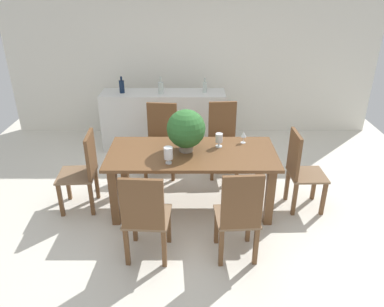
# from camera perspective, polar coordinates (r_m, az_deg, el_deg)

# --- Properties ---
(ground_plane) EXTENTS (7.04, 7.04, 0.00)m
(ground_plane) POSITION_cam_1_polar(r_m,az_deg,el_deg) (4.67, -0.26, -8.45)
(ground_plane) COLOR silver
(back_wall) EXTENTS (6.40, 0.10, 2.60)m
(back_wall) POSITION_cam_1_polar(r_m,az_deg,el_deg) (6.59, -0.29, 14.24)
(back_wall) COLOR silver
(back_wall) RESTS_ON ground
(dining_table) EXTENTS (1.98, 0.91, 0.76)m
(dining_table) POSITION_cam_1_polar(r_m,az_deg,el_deg) (4.38, -0.27, -1.19)
(dining_table) COLOR brown
(dining_table) RESTS_ON ground
(chair_far_left) EXTENTS (0.50, 0.48, 1.02)m
(chair_far_left) POSITION_cam_1_polar(r_m,az_deg,el_deg) (5.30, -5.01, 2.78)
(chair_far_left) COLOR brown
(chair_far_left) RESTS_ON ground
(chair_near_right) EXTENTS (0.45, 0.46, 1.03)m
(chair_near_right) POSITION_cam_1_polar(r_m,az_deg,el_deg) (3.62, 7.02, -9.22)
(chair_near_right) COLOR brown
(chair_near_right) RESTS_ON ground
(chair_foot_end) EXTENTS (0.43, 0.43, 1.01)m
(chair_foot_end) POSITION_cam_1_polar(r_m,az_deg,el_deg) (4.60, 16.12, -2.12)
(chair_foot_end) COLOR brown
(chair_foot_end) RESTS_ON ground
(chair_far_right) EXTENTS (0.46, 0.46, 1.03)m
(chair_far_right) POSITION_cam_1_polar(r_m,az_deg,el_deg) (5.30, 4.50, 2.82)
(chair_far_right) COLOR brown
(chair_far_right) RESTS_ON ground
(chair_head_end) EXTENTS (0.47, 0.48, 0.98)m
(chair_head_end) POSITION_cam_1_polar(r_m,az_deg,el_deg) (4.61, -16.59, -2.21)
(chair_head_end) COLOR brown
(chair_head_end) RESTS_ON ground
(chair_near_left) EXTENTS (0.47, 0.48, 1.01)m
(chair_near_left) POSITION_cam_1_polar(r_m,az_deg,el_deg) (3.63, -7.54, -9.39)
(chair_near_left) COLOR brown
(chair_near_left) RESTS_ON ground
(flower_centerpiece) EXTENTS (0.45, 0.45, 0.50)m
(flower_centerpiece) POSITION_cam_1_polar(r_m,az_deg,el_deg) (4.25, -1.21, 3.77)
(flower_centerpiece) COLOR gray
(flower_centerpiece) RESTS_ON dining_table
(crystal_vase_left) EXTENTS (0.09, 0.09, 0.17)m
(crystal_vase_left) POSITION_cam_1_polar(r_m,az_deg,el_deg) (4.43, 3.92, 2.29)
(crystal_vase_left) COLOR silver
(crystal_vase_left) RESTS_ON dining_table
(crystal_vase_center_near) EXTENTS (0.10, 0.10, 0.19)m
(crystal_vase_center_near) POSITION_cam_1_polar(r_m,az_deg,el_deg) (4.03, -3.96, -0.02)
(crystal_vase_center_near) COLOR silver
(crystal_vase_center_near) RESTS_ON dining_table
(wine_glass) EXTENTS (0.07, 0.07, 0.15)m
(wine_glass) POSITION_cam_1_polar(r_m,az_deg,el_deg) (4.57, 7.71, 2.92)
(wine_glass) COLOR silver
(wine_glass) RESTS_ON dining_table
(kitchen_counter) EXTENTS (1.98, 0.51, 0.95)m
(kitchen_counter) POSITION_cam_1_polar(r_m,az_deg,el_deg) (6.12, -4.64, 5.15)
(kitchen_counter) COLOR silver
(kitchen_counter) RESTS_ON ground
(wine_bottle_tall) EXTENTS (0.07, 0.07, 0.23)m
(wine_bottle_tall) POSITION_cam_1_polar(r_m,az_deg,el_deg) (5.94, 1.71, 10.28)
(wine_bottle_tall) COLOR #B2BFB7
(wine_bottle_tall) RESTS_ON kitchen_counter
(wine_bottle_green) EXTENTS (0.08, 0.08, 0.27)m
(wine_bottle_green) POSITION_cam_1_polar(r_m,az_deg,el_deg) (5.89, -5.12, 10.14)
(wine_bottle_green) COLOR #B2BFB7
(wine_bottle_green) RESTS_ON kitchen_counter
(wine_bottle_clear) EXTENTS (0.08, 0.08, 0.26)m
(wine_bottle_clear) POSITION_cam_1_polar(r_m,az_deg,el_deg) (6.01, -11.09, 10.15)
(wine_bottle_clear) COLOR #0F1E38
(wine_bottle_clear) RESTS_ON kitchen_counter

